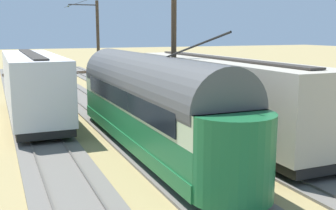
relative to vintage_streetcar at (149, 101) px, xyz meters
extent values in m
plane|color=#9E8956|center=(0.00, -5.02, -2.26)|extent=(220.00, 220.00, 0.00)
cube|color=#666059|center=(-4.16, -5.02, -2.21)|extent=(2.80, 80.00, 0.10)
cube|color=#59544C|center=(-3.45, -5.02, -2.12)|extent=(0.07, 80.00, 0.08)
cube|color=#59544C|center=(-4.88, -5.02, -2.12)|extent=(0.07, 80.00, 0.08)
cube|color=#382819|center=(-4.16, -37.02, -2.15)|extent=(2.50, 0.24, 0.08)
cube|color=#382819|center=(-4.16, -36.37, -2.15)|extent=(2.50, 0.24, 0.08)
cube|color=#382819|center=(-4.16, -35.72, -2.15)|extent=(2.50, 0.24, 0.08)
cube|color=#382819|center=(-4.16, -35.07, -2.15)|extent=(2.50, 0.24, 0.08)
cube|color=#382819|center=(-4.16, -34.42, -2.15)|extent=(2.50, 0.24, 0.08)
cube|color=#666059|center=(0.00, -5.02, -2.21)|extent=(2.80, 80.00, 0.10)
cube|color=#59544C|center=(0.72, -5.02, -2.12)|extent=(0.07, 80.00, 0.08)
cube|color=#59544C|center=(-0.72, -5.02, -2.12)|extent=(0.07, 80.00, 0.08)
cube|color=#382819|center=(0.00, -37.02, -2.15)|extent=(2.50, 0.24, 0.08)
cube|color=#382819|center=(0.00, -36.37, -2.15)|extent=(2.50, 0.24, 0.08)
cube|color=#382819|center=(0.00, -35.72, -2.15)|extent=(2.50, 0.24, 0.08)
cube|color=#382819|center=(0.00, -35.07, -2.15)|extent=(2.50, 0.24, 0.08)
cube|color=#382819|center=(0.00, -34.42, -2.15)|extent=(2.50, 0.24, 0.08)
cube|color=#666059|center=(4.16, -5.02, -2.21)|extent=(2.80, 80.00, 0.10)
cube|color=#59544C|center=(4.88, -5.02, -2.12)|extent=(0.07, 80.00, 0.08)
cube|color=#59544C|center=(3.45, -5.02, -2.12)|extent=(0.07, 80.00, 0.08)
cube|color=#382819|center=(4.16, -37.02, -2.15)|extent=(2.50, 0.24, 0.08)
cube|color=#382819|center=(4.16, -36.37, -2.15)|extent=(2.50, 0.24, 0.08)
cube|color=#382819|center=(4.16, -35.72, -2.15)|extent=(2.50, 0.24, 0.08)
cube|color=#382819|center=(4.16, -35.07, -2.15)|extent=(2.50, 0.24, 0.08)
cube|color=#382819|center=(4.16, -34.42, -2.15)|extent=(2.50, 0.24, 0.08)
cube|color=#196033|center=(0.00, 0.01, -1.55)|extent=(2.65, 13.91, 0.55)
cube|color=#196033|center=(0.00, 0.01, -0.80)|extent=(2.55, 13.91, 0.95)
cube|color=#B7C699|center=(0.00, 0.01, 0.20)|extent=(2.55, 13.91, 1.05)
cylinder|color=#4C4C4C|center=(0.00, 0.01, 0.72)|extent=(2.65, 13.63, 2.65)
cylinder|color=#196033|center=(0.00, -6.90, -0.55)|extent=(2.55, 2.55, 2.55)
cylinder|color=#196033|center=(0.00, 6.91, -0.55)|extent=(2.55, 2.55, 2.55)
cube|color=black|center=(0.00, -8.03, 0.46)|extent=(1.63, 0.08, 0.36)
cube|color=black|center=(0.00, -8.07, 0.15)|extent=(1.73, 0.06, 0.80)
cube|color=black|center=(-1.29, 0.01, 0.20)|extent=(0.04, 11.68, 0.80)
cube|color=black|center=(1.29, 0.01, 0.20)|extent=(0.04, 11.68, 0.80)
cylinder|color=silver|center=(0.00, -8.16, -0.80)|extent=(0.24, 0.06, 0.24)
cube|color=gray|center=(0.00, -8.09, -1.73)|extent=(1.94, 0.12, 0.20)
cylinder|color=black|center=(0.00, 4.40, 2.53)|extent=(0.07, 4.63, 1.03)
cylinder|color=black|center=(-0.72, -4.44, -1.70)|extent=(0.10, 0.76, 0.76)
cylinder|color=black|center=(0.72, -4.44, -1.70)|extent=(0.10, 0.76, 0.76)
cylinder|color=black|center=(-0.72, 4.46, -1.70)|extent=(0.10, 0.76, 0.76)
cylinder|color=black|center=(0.72, 4.46, -1.70)|extent=(0.10, 0.76, 0.76)
cube|color=#B2A893|center=(-4.16, -0.80, 0.07)|extent=(2.90, 14.57, 3.20)
cube|color=#332D28|center=(-4.16, -0.80, 1.73)|extent=(0.70, 13.12, 0.08)
cube|color=black|center=(-4.16, -0.80, -1.73)|extent=(2.70, 14.57, 0.36)
cube|color=black|center=(-5.64, -0.80, -0.18)|extent=(0.06, 2.20, 2.56)
cylinder|color=black|center=(-4.88, -5.90, -1.66)|extent=(0.10, 0.84, 0.84)
cylinder|color=black|center=(-3.45, -5.90, -1.66)|extent=(0.10, 0.84, 0.84)
cylinder|color=black|center=(-4.88, 4.30, -1.66)|extent=(0.10, 0.84, 0.84)
cylinder|color=black|center=(-3.45, 4.30, -1.66)|extent=(0.10, 0.84, 0.84)
cube|color=silver|center=(4.16, -8.67, 0.07)|extent=(2.90, 12.85, 3.20)
cube|color=#332D28|center=(4.16, -8.67, 1.73)|extent=(0.70, 11.57, 0.08)
cube|color=black|center=(4.16, -8.67, -1.73)|extent=(2.70, 12.85, 0.36)
cube|color=black|center=(2.68, -8.67, -0.18)|extent=(0.06, 2.20, 2.56)
cylinder|color=black|center=(3.45, -13.17, -1.66)|extent=(0.10, 0.84, 0.84)
cylinder|color=black|center=(4.88, -13.17, -1.66)|extent=(0.10, 0.84, 0.84)
cylinder|color=black|center=(3.45, -4.18, -1.66)|extent=(0.10, 0.84, 0.84)
cylinder|color=black|center=(4.88, -4.18, -1.66)|extent=(0.10, 0.84, 0.84)
cylinder|color=#423323|center=(-2.50, -19.71, 1.73)|extent=(0.28, 0.28, 7.96)
cylinder|color=#2D2D2D|center=(-1.25, -19.71, 5.31)|extent=(2.50, 0.10, 0.10)
sphere|color=#334733|center=(0.00, -19.71, 5.16)|extent=(0.16, 0.16, 0.16)
cylinder|color=#423323|center=(-2.50, -2.92, 1.73)|extent=(0.28, 0.28, 7.96)
cylinder|color=black|center=(-1.25, -19.71, 5.31)|extent=(2.50, 0.02, 0.02)
cylinder|color=black|center=(-5.59, -14.65, -1.71)|extent=(0.08, 0.08, 1.10)
cylinder|color=red|center=(-5.59, -14.65, -1.04)|extent=(0.30, 0.30, 0.03)
cylinder|color=#262626|center=(-5.41, -14.65, -1.91)|extent=(0.33, 0.04, 0.54)
camera|label=1|loc=(6.19, 16.76, 3.02)|focal=43.74mm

